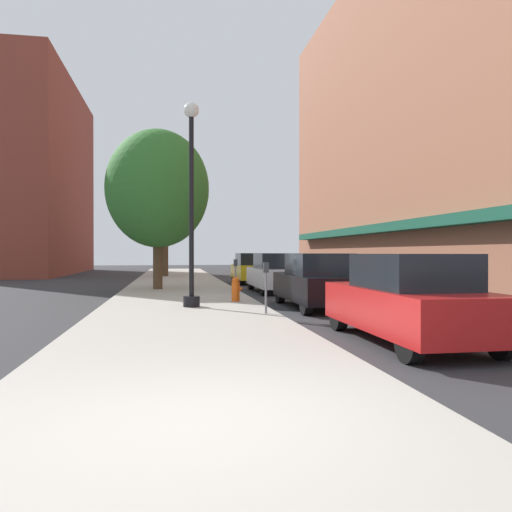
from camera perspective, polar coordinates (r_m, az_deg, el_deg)
name	(u,v)px	position (r m, az deg, el deg)	size (l,w,h in m)	color
ground_plane	(265,288)	(22.94, 1.11, -3.82)	(90.00, 90.00, 0.00)	#2D2D30
sidewalk_slab	(179,287)	(23.52, -8.99, -3.57)	(4.80, 50.00, 0.12)	#A8A399
building_right_brick	(436,104)	(31.81, 20.30, 16.35)	(6.80, 40.00, 20.93)	#9E6047
building_far_background	(37,179)	(43.23, -24.27, 8.23)	(6.80, 18.00, 15.25)	brown
lamppost	(191,200)	(14.27, -7.56, 6.50)	(0.48, 0.48, 5.90)	black
fire_hydrant	(236,289)	(15.69, -2.39, -3.86)	(0.33, 0.26, 0.79)	#E05614
parking_meter_near	(236,272)	(18.49, -2.40, -1.88)	(0.14, 0.09, 1.31)	slate
parking_meter_far	(266,281)	(12.53, 1.17, -2.96)	(0.14, 0.09, 1.31)	slate
tree_near	(158,189)	(21.57, -11.42, 7.69)	(4.40, 4.40, 6.85)	#4C3823
tree_mid	(165,202)	(33.32, -10.57, 6.17)	(4.37, 4.37, 7.46)	#4C3823
car_red	(408,300)	(9.51, 17.39, -4.89)	(1.80, 4.30, 1.66)	black
car_black	(317,282)	(14.86, 7.16, -2.98)	(1.80, 4.30, 1.66)	black
car_white	(275,273)	(20.74, 2.26, -2.03)	(1.80, 4.30, 1.66)	black
car_yellow	(252,269)	(26.83, -0.51, -1.48)	(1.80, 4.30, 1.66)	black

